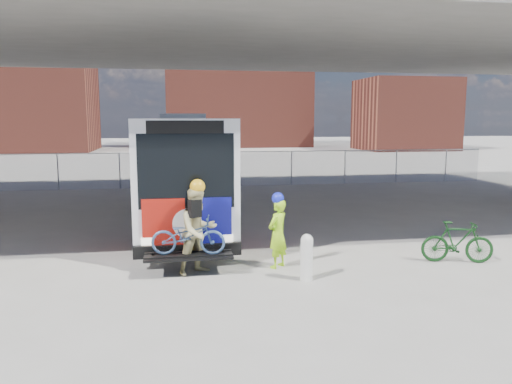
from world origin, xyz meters
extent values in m
plane|color=#9E9991|center=(0.00, 0.00, 0.00)|extent=(160.00, 160.00, 0.00)
cube|color=silver|center=(-2.00, 3.60, 1.95)|extent=(2.55, 12.00, 3.20)
cube|color=black|center=(-2.00, 4.10, 2.59)|extent=(2.61, 11.00, 1.28)
cube|color=black|center=(-2.00, -2.35, 2.33)|extent=(2.24, 0.12, 1.76)
cube|color=black|center=(-2.00, -2.35, 3.36)|extent=(1.78, 0.12, 0.30)
cube|color=black|center=(-2.00, -2.45, 0.45)|extent=(2.55, 0.20, 0.30)
cube|color=#A2150C|center=(-2.55, -2.42, 1.10)|extent=(1.00, 0.08, 1.20)
cube|color=navy|center=(-1.45, -2.42, 1.10)|extent=(1.00, 0.08, 1.20)
cylinder|color=silver|center=(-2.00, -2.44, 1.10)|extent=(0.70, 0.06, 0.70)
cube|color=gray|center=(-2.00, 3.60, 3.62)|extent=(1.28, 7.20, 0.14)
cube|color=black|center=(-2.00, -2.95, 0.45)|extent=(2.00, 0.70, 0.06)
cylinder|color=black|center=(-3.15, -0.80, 0.50)|extent=(0.30, 1.00, 1.00)
cylinder|color=black|center=(-0.85, -0.80, 0.50)|extent=(0.30, 1.00, 1.00)
cylinder|color=black|center=(-3.15, 7.80, 0.50)|extent=(0.30, 1.00, 1.00)
cylinder|color=black|center=(-0.85, 7.80, 0.50)|extent=(0.30, 1.00, 1.00)
cube|color=#A2150C|center=(-3.30, -0.20, 1.30)|extent=(0.06, 2.60, 1.70)
cube|color=navy|center=(-3.30, 1.40, 1.30)|extent=(0.06, 1.40, 1.70)
cube|color=#A2150C|center=(-0.70, -0.20, 1.30)|extent=(0.06, 2.60, 1.70)
cube|color=navy|center=(-0.70, 1.40, 1.30)|extent=(0.06, 1.40, 1.70)
imported|color=#3F5F8C|center=(-2.00, -2.95, 0.92)|extent=(1.75, 0.83, 0.88)
cube|color=#605E59|center=(0.00, 4.00, 6.75)|extent=(40.00, 16.00, 1.50)
cube|color=#605E59|center=(0.00, 4.00, 7.55)|extent=(40.00, 0.60, 0.80)
cylinder|color=gray|center=(-8.00, 12.00, 0.90)|extent=(0.06, 0.06, 1.80)
cylinder|color=gray|center=(-4.00, 12.00, 0.90)|extent=(0.06, 0.06, 1.80)
cylinder|color=gray|center=(0.00, 12.00, 0.90)|extent=(0.06, 0.06, 1.80)
cylinder|color=gray|center=(4.00, 12.00, 0.90)|extent=(0.06, 0.06, 1.80)
cylinder|color=gray|center=(8.00, 12.00, 0.90)|extent=(0.06, 0.06, 1.80)
cylinder|color=gray|center=(12.00, 12.00, 0.90)|extent=(0.06, 0.06, 1.80)
plane|color=gray|center=(0.00, 12.00, 0.90)|extent=(30.00, 0.00, 30.00)
cube|color=gray|center=(0.00, 12.00, 1.82)|extent=(30.00, 0.05, 0.04)
cube|color=brown|center=(-18.00, 45.00, 5.00)|extent=(14.00, 10.00, 10.00)
cube|color=brown|center=(6.00, 52.00, 6.00)|extent=(18.00, 12.00, 12.00)
cube|color=brown|center=(24.00, 40.00, 4.00)|extent=(10.00, 8.00, 8.00)
cylinder|color=brown|center=(14.00, 55.00, 12.50)|extent=(2.20, 2.20, 25.00)
cylinder|color=white|center=(0.56, -3.76, 0.46)|extent=(0.27, 0.27, 0.91)
sphere|color=white|center=(0.56, -3.76, 0.91)|extent=(0.27, 0.27, 0.27)
imported|color=#B2FF1A|center=(0.13, -2.70, 0.83)|extent=(0.72, 0.71, 1.67)
sphere|color=#1A29E4|center=(0.13, -2.70, 1.69)|extent=(0.29, 0.29, 0.29)
imported|color=#D5C889|center=(-1.77, -2.84, 1.00)|extent=(1.23, 1.15, 2.00)
sphere|color=yellow|center=(-1.77, -2.84, 2.02)|extent=(0.35, 0.35, 0.35)
cube|color=black|center=(-1.84, -3.01, 1.55)|extent=(0.32, 0.28, 0.40)
imported|color=#123915|center=(4.61, -3.04, 0.52)|extent=(1.81, 0.95, 1.04)
camera|label=1|loc=(-2.29, -14.09, 3.55)|focal=35.00mm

